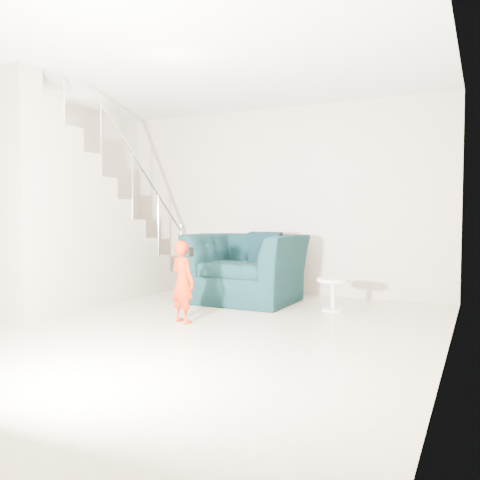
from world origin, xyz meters
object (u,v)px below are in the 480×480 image
toddler (183,282)px  side_table (333,289)px  armchair (246,268)px  staircase (63,231)px

toddler → side_table: (1.27, 1.33, -0.18)m
armchair → toddler: armchair is taller
side_table → staircase: bearing=-159.9°
toddler → staircase: bearing=14.7°
toddler → staircase: 1.95m
armchair → side_table: size_ratio=3.51×
armchair → staircase: size_ratio=0.38×
side_table → staircase: size_ratio=0.11×
armchair → toddler: size_ratio=1.56×
staircase → side_table: bearing=20.1°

